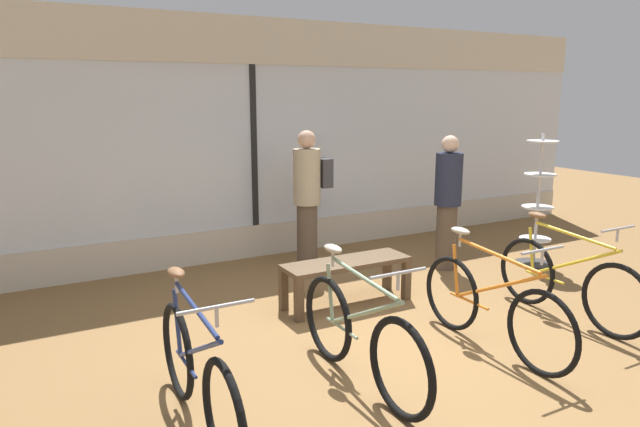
# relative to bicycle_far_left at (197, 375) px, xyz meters

# --- Properties ---
(ground_plane) EXTENTS (24.00, 24.00, 0.00)m
(ground_plane) POSITION_rel_bicycle_far_left_xyz_m (1.95, 0.44, -0.40)
(ground_plane) COLOR olive
(shop_back_wall) EXTENTS (12.00, 0.08, 3.20)m
(shop_back_wall) POSITION_rel_bicycle_far_left_xyz_m (1.95, 3.72, 1.24)
(shop_back_wall) COLOR beige
(shop_back_wall) RESTS_ON ground_plane
(bicycle_far_left) EXTENTS (0.46, 1.74, 1.04)m
(bicycle_far_left) POSITION_rel_bicycle_far_left_xyz_m (0.00, 0.00, 0.00)
(bicycle_far_left) COLOR black
(bicycle_far_left) RESTS_ON ground_plane
(bicycle_left) EXTENTS (0.46, 1.75, 1.05)m
(bicycle_left) POSITION_rel_bicycle_far_left_xyz_m (1.28, -0.00, 0.00)
(bicycle_left) COLOR black
(bicycle_left) RESTS_ON ground_plane
(bicycle_right) EXTENTS (0.46, 1.78, 1.04)m
(bicycle_right) POSITION_rel_bicycle_far_left_xyz_m (2.63, -0.03, -0.00)
(bicycle_right) COLOR black
(bicycle_right) RESTS_ON ground_plane
(bicycle_far_right) EXTENTS (0.46, 1.75, 1.04)m
(bicycle_far_right) POSITION_rel_bicycle_far_left_xyz_m (3.80, 0.12, -0.00)
(bicycle_far_right) COLOR black
(bicycle_far_right) RESTS_ON ground_plane
(accessory_rack) EXTENTS (0.48, 0.48, 1.73)m
(accessory_rack) POSITION_rel_bicycle_far_left_xyz_m (5.03, 1.57, 0.31)
(accessory_rack) COLOR #333333
(accessory_rack) RESTS_ON ground_plane
(display_bench) EXTENTS (1.40, 0.44, 0.49)m
(display_bench) POSITION_rel_bicycle_far_left_xyz_m (2.09, 1.52, 0.00)
(display_bench) COLOR brown
(display_bench) RESTS_ON ground_plane
(customer_near_rack) EXTENTS (0.40, 0.40, 1.72)m
(customer_near_rack) POSITION_rel_bicycle_far_left_xyz_m (3.88, 2.01, 0.51)
(customer_near_rack) COLOR brown
(customer_near_rack) RESTS_ON ground_plane
(customer_by_window) EXTENTS (0.49, 0.35, 1.79)m
(customer_by_window) POSITION_rel_bicycle_far_left_xyz_m (2.28, 2.77, 0.57)
(customer_by_window) COLOR brown
(customer_by_window) RESTS_ON ground_plane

